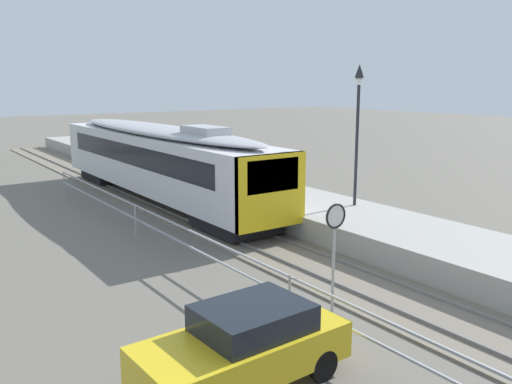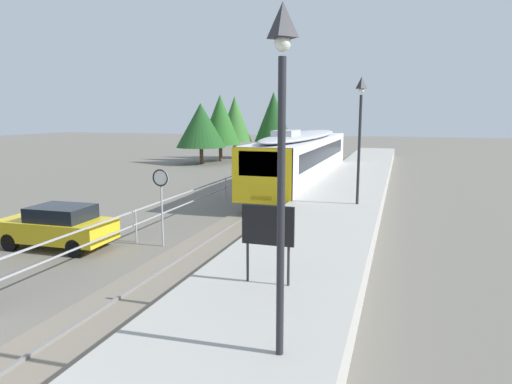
# 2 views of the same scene
# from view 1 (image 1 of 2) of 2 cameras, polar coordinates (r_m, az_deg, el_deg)

# --- Properties ---
(ground_plane) EXTENTS (160.00, 160.00, 0.00)m
(ground_plane) POSITION_cam_1_polar(r_m,az_deg,el_deg) (21.30, -12.89, -3.94)
(ground_plane) COLOR #6B665B
(track_rails) EXTENTS (3.20, 60.00, 0.14)m
(track_rails) POSITION_cam_1_polar(r_m,az_deg,el_deg) (22.55, -5.83, -2.76)
(track_rails) COLOR slate
(track_rails) RESTS_ON ground
(commuter_train) EXTENTS (2.82, 18.07, 3.74)m
(commuter_train) POSITION_cam_1_polar(r_m,az_deg,el_deg) (25.61, -10.28, 3.63)
(commuter_train) COLOR silver
(commuter_train) RESTS_ON track_rails
(station_platform) EXTENTS (3.90, 60.00, 0.90)m
(station_platform) POSITION_cam_1_polar(r_m,az_deg,el_deg) (24.16, 0.87, -0.73)
(station_platform) COLOR #A8A59E
(station_platform) RESTS_ON ground
(platform_lamp_mid_platform) EXTENTS (0.34, 0.34, 5.35)m
(platform_lamp_mid_platform) POSITION_cam_1_polar(r_m,az_deg,el_deg) (20.76, 10.78, 8.70)
(platform_lamp_mid_platform) COLOR #232328
(platform_lamp_mid_platform) RESTS_ON station_platform
(speed_limit_sign) EXTENTS (0.61, 0.10, 2.81)m
(speed_limit_sign) POSITION_cam_1_polar(r_m,az_deg,el_deg) (12.82, 8.38, -4.16)
(speed_limit_sign) COLOR #9EA0A5
(speed_limit_sign) RESTS_ON ground
(carpark_fence) EXTENTS (0.06, 36.06, 1.25)m
(carpark_fence) POSITION_cam_1_polar(r_m,az_deg,el_deg) (12.58, 3.60, -10.21)
(carpark_fence) COLOR #9EA0A5
(carpark_fence) RESTS_ON ground
(parked_hatchback_yellow) EXTENTS (4.06, 1.91, 1.53)m
(parked_hatchback_yellow) POSITION_cam_1_polar(r_m,az_deg,el_deg) (10.34, -1.23, -15.94)
(parked_hatchback_yellow) COLOR gold
(parked_hatchback_yellow) RESTS_ON ground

